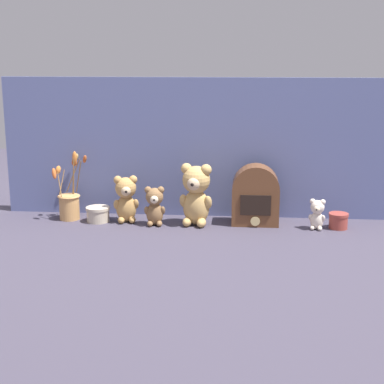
{
  "coord_description": "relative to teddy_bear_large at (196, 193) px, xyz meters",
  "views": [
    {
      "loc": [
        0.22,
        -2.5,
        0.75
      ],
      "look_at": [
        0.0,
        0.02,
        0.15
      ],
      "focal_mm": 55.0,
      "sensor_mm": 36.0,
      "label": 1
    }
  ],
  "objects": [
    {
      "name": "teddy_bear_medium",
      "position": [
        -0.32,
        0.02,
        -0.03
      ],
      "size": [
        0.12,
        0.11,
        0.21
      ],
      "color": "tan",
      "rests_on": "ground"
    },
    {
      "name": "teddy_bear_large",
      "position": [
        0.0,
        0.0,
        0.0
      ],
      "size": [
        0.15,
        0.14,
        0.28
      ],
      "color": "tan",
      "rests_on": "ground"
    },
    {
      "name": "decorative_tin_short",
      "position": [
        0.62,
        -0.0,
        -0.11
      ],
      "size": [
        0.09,
        0.09,
        0.07
      ],
      "color": "#993D33",
      "rests_on": "ground"
    },
    {
      "name": "backdrop_wall",
      "position": [
        -0.02,
        0.16,
        0.18
      ],
      "size": [
        1.79,
        0.02,
        0.64
      ],
      "color": "slate",
      "rests_on": "ground"
    },
    {
      "name": "teddy_bear_tiny",
      "position": [
        0.53,
        -0.02,
        -0.07
      ],
      "size": [
        0.08,
        0.07,
        0.14
      ],
      "color": "beige",
      "rests_on": "ground"
    },
    {
      "name": "teddy_bear_small",
      "position": [
        -0.18,
        -0.02,
        -0.05
      ],
      "size": [
        0.1,
        0.09,
        0.18
      ],
      "color": "olive",
      "rests_on": "ground"
    },
    {
      "name": "vintage_radio",
      "position": [
        0.26,
        0.04,
        -0.02
      ],
      "size": [
        0.21,
        0.12,
        0.27
      ],
      "color": "brown",
      "rests_on": "ground"
    },
    {
      "name": "flower_vase",
      "position": [
        -0.59,
        0.04,
        -0.06
      ],
      "size": [
        0.15,
        0.16,
        0.32
      ],
      "color": "tan",
      "rests_on": "ground"
    },
    {
      "name": "ground_plane",
      "position": [
        -0.02,
        -0.01,
        -0.14
      ],
      "size": [
        4.0,
        4.0,
        0.0
      ],
      "primitive_type": "plane",
      "color": "#3D3847"
    },
    {
      "name": "decorative_tin_tall",
      "position": [
        -0.45,
        0.01,
        -0.11
      ],
      "size": [
        0.11,
        0.11,
        0.07
      ],
      "color": "beige",
      "rests_on": "ground"
    }
  ]
}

